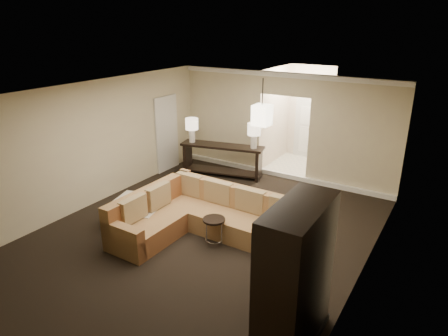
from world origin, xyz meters
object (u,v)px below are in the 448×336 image
Objects in this scene: sectional_sofa at (201,217)px; console_table at (222,157)px; armoire at (294,281)px; drink_table at (214,226)px; person at (316,135)px; coffee_table at (138,212)px.

console_table is at bearing 115.40° from sectional_sofa.
drink_table is at bearing 144.77° from armoire.
armoire reaches higher than person.
sectional_sofa is 1.51× the size of armoire.
coffee_table is at bearing 160.30° from armoire.
drink_table is 0.30× the size of person.
person is (0.52, 5.11, 0.52)m from sectional_sofa.
person reaches higher than sectional_sofa.
armoire is 2.78m from drink_table.
sectional_sofa reaches higher than console_table.
person is at bearing 107.26° from armoire.
coffee_table is at bearing 80.67° from person.
person is at bearing 36.81° from console_table.
drink_table is (0.44, -0.21, 0.02)m from sectional_sofa.
sectional_sofa is 3.22m from console_table.
coffee_table is 0.66× the size of armoire.
drink_table is (1.77, -3.13, -0.14)m from console_table.
console_table is at bearing 119.49° from drink_table.
person is (0.08, 5.32, 0.50)m from drink_table.
drink_table is at bearing 99.40° from person.
sectional_sofa is 0.48m from drink_table.
sectional_sofa is at bearing -78.48° from console_table.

